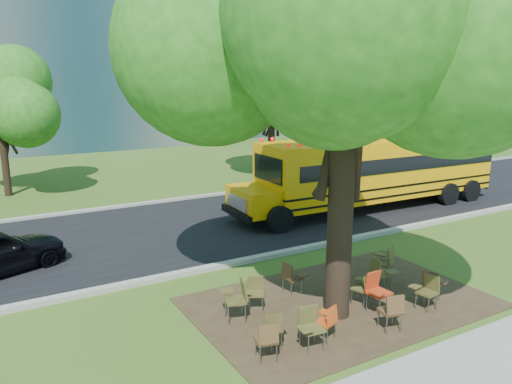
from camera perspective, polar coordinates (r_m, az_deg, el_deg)
ground at (r=12.27m, az=4.42°, el=-12.67°), size 160.00×160.00×0.00m
dirt_patch at (r=12.46m, az=9.64°, el=-12.34°), size 7.00×4.50×0.03m
asphalt_road at (r=18.07m, az=-8.24°, el=-4.20°), size 80.00×8.00×0.04m
kerb_near at (r=14.61m, az=-2.30°, el=-8.05°), size 80.00×0.25×0.14m
kerb_far at (r=21.79m, az=-12.28°, el=-1.27°), size 80.00×0.25×0.14m
building_right at (r=56.47m, az=2.89°, el=20.19°), size 30.00×16.00×25.00m
bg_tree_3 at (r=27.17m, az=1.81°, el=12.33°), size 5.60×5.60×7.84m
bg_tree_4 at (r=31.42m, az=15.53°, el=10.69°), size 5.00×5.00×6.85m
main_tree at (r=10.65m, az=10.40°, el=17.32°), size 7.20×7.20×9.76m
school_bus at (r=21.21m, az=13.76°, el=2.72°), size 11.97×3.06×2.90m
chair_0 at (r=9.80m, az=1.39°, el=-16.23°), size 0.63×0.49×0.83m
chair_1 at (r=10.19m, az=1.94°, el=-15.02°), size 0.63×0.49×0.84m
chair_2 at (r=10.60m, az=8.19°, el=-14.19°), size 0.53×0.60×0.78m
chair_3 at (r=10.24m, az=6.14°, el=-14.77°), size 0.61×0.52×0.88m
chair_4 at (r=11.18m, az=15.37°, el=-12.68°), size 0.67×0.52×0.88m
chair_5 at (r=11.92m, az=13.61°, el=-10.66°), size 0.64×0.63×0.97m
chair_6 at (r=12.43m, az=19.02°, el=-10.38°), size 0.56×0.56×0.84m
chair_7 at (r=12.78m, az=19.46°, el=-9.79°), size 0.67×0.57×0.84m
chair_8 at (r=11.26m, az=-2.14°, el=-11.72°), size 0.58×0.75×0.97m
chair_9 at (r=11.79m, az=-0.18°, el=-11.11°), size 0.65×0.51×0.79m
chair_10 at (r=12.52m, az=4.07°, el=-9.51°), size 0.54×0.56×0.85m
chair_11 at (r=12.24m, az=12.23°, el=-10.36°), size 0.57×0.64×0.83m
chair_12 at (r=13.10m, az=13.95°, el=-8.73°), size 0.52×0.64×0.88m
chair_13 at (r=13.73m, az=14.59°, el=-7.50°), size 0.65×0.79×0.97m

